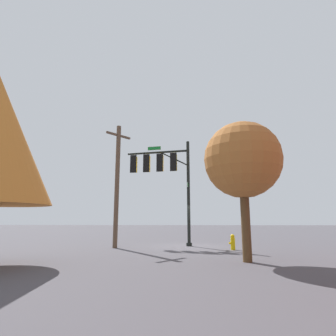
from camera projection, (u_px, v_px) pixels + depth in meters
The scene contains 5 objects.
ground_plane at pixel (189, 246), 16.91m from camera, with size 120.00×120.00×0.00m, color #484449.
signal_pole_assembly at pixel (163, 170), 18.23m from camera, with size 4.32×1.54×6.70m.
utility_pole at pixel (117, 182), 16.55m from camera, with size 1.24×1.47×7.40m.
fire_hydrant at pixel (233, 242), 14.89m from camera, with size 0.33×0.24×0.83m.
tree_near at pixel (242, 160), 11.38m from camera, with size 3.19×3.19×5.68m.
Camera 1 is at (0.55, 17.55, 1.65)m, focal length 29.25 mm.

